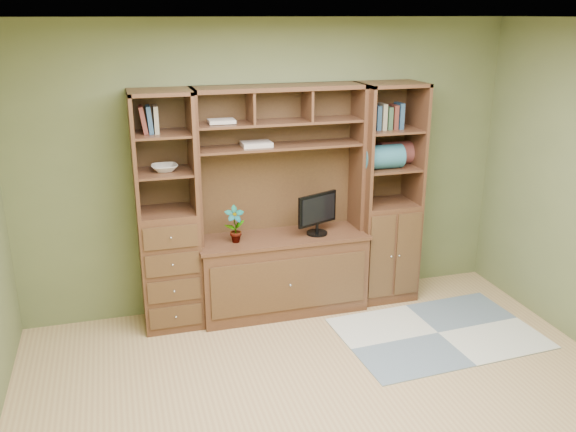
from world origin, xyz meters
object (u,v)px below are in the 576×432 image
object	(u,v)px
center_hutch	(282,205)
left_tower	(167,213)
monitor	(317,206)
right_tower	(387,194)

from	to	relation	value
center_hutch	left_tower	distance (m)	1.00
center_hutch	monitor	world-z (taller)	center_hutch
left_tower	right_tower	bearing A→B (deg)	0.00
center_hutch	monitor	bearing A→B (deg)	-6.34
center_hutch	right_tower	size ratio (longest dim) A/B	1.00
right_tower	monitor	xyz separation A→B (m)	(-0.71, -0.07, -0.03)
center_hutch	monitor	size ratio (longest dim) A/B	3.93
right_tower	monitor	size ratio (longest dim) A/B	3.93
right_tower	monitor	bearing A→B (deg)	-173.97
monitor	center_hutch	bearing A→B (deg)	150.49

